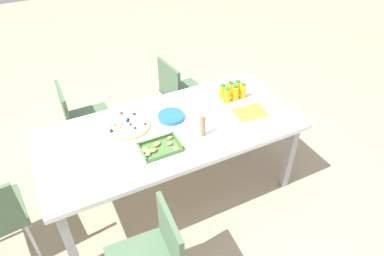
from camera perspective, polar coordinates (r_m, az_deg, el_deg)
ground_plane at (r=3.19m, az=-3.01°, el=-10.29°), size 12.00×12.00×0.00m
party_table at (r=2.72m, az=-3.47°, el=-1.04°), size 2.02×0.92×0.73m
chair_far_right at (r=2.23m, az=-6.40°, el=-20.21°), size 0.42×0.42×0.83m
chair_near_left at (r=3.54m, az=-2.07°, el=6.21°), size 0.45×0.45×0.83m
chair_near_right at (r=3.32m, az=-17.79°, el=1.67°), size 0.40×0.40×0.83m
juice_bottle_0 at (r=3.06m, az=7.48°, el=6.64°), size 0.06×0.06×0.13m
juice_bottle_1 at (r=3.03m, az=6.33°, el=6.39°), size 0.06×0.06×0.14m
juice_bottle_2 at (r=2.99m, az=5.04°, el=6.01°), size 0.06×0.06×0.13m
juice_bottle_3 at (r=3.01m, az=8.35°, el=6.05°), size 0.05×0.05×0.14m
juice_bottle_4 at (r=2.97m, az=7.05°, el=5.72°), size 0.06×0.06×0.14m
juice_bottle_5 at (r=2.93m, az=5.78°, el=5.32°), size 0.05×0.05×0.14m
fruit_pizza at (r=2.73m, az=-10.55°, el=0.44°), size 0.34×0.34×0.05m
snack_tray at (r=2.49m, az=-5.49°, el=-3.31°), size 0.29×0.20×0.04m
plate_stack at (r=2.77m, az=-3.47°, el=1.91°), size 0.21×0.21×0.03m
napkin_stack at (r=2.76m, az=4.60°, el=1.45°), size 0.15×0.15×0.01m
cardboard_tube at (r=2.55m, az=1.74°, el=0.39°), size 0.04×0.04×0.18m
paper_folder at (r=2.87m, az=9.61°, el=2.56°), size 0.28×0.23×0.01m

